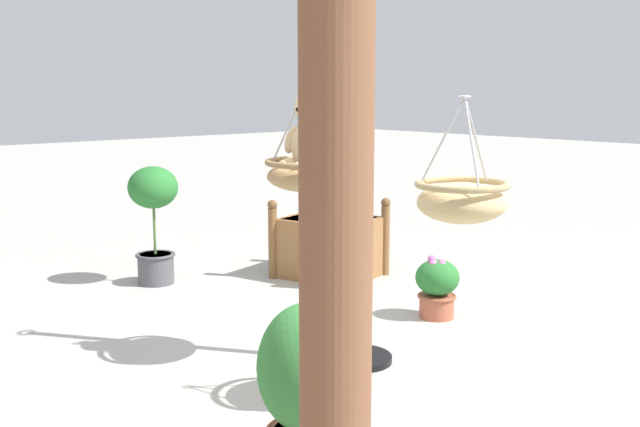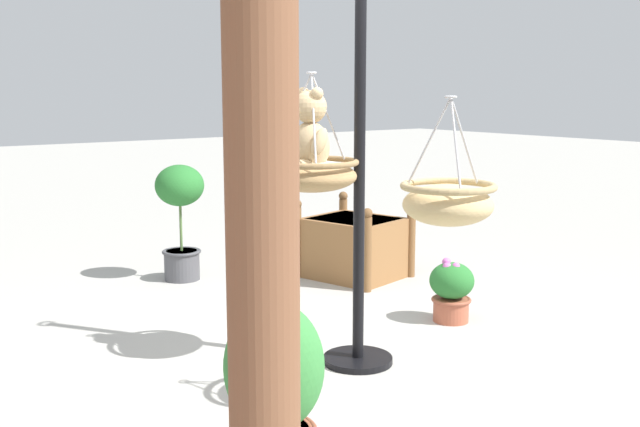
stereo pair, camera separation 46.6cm
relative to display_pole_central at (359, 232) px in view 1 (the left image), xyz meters
name	(u,v)px [view 1 (the left image)]	position (x,y,z in m)	size (l,w,h in m)	color
ground_plane	(325,361)	(0.14, 0.15, -0.84)	(40.00, 40.00, 0.00)	#ADAAA3
display_pole_central	(359,232)	(0.00, 0.00, 0.00)	(0.44, 0.44, 2.63)	black
hanging_basket_with_teddy	(312,173)	(0.15, 0.25, 0.37)	(0.57, 0.57, 0.72)	#A37F51
teddy_bear	(309,137)	(0.15, 0.27, 0.59)	(0.35, 0.32, 0.51)	tan
hanging_basket_left_high	(462,200)	(-0.91, 0.17, 0.32)	(0.48, 0.48, 0.65)	tan
greenhouse_pillar_right	(336,206)	(-1.57, 1.68, 0.52)	(0.44, 0.44, 2.82)	brown
wooden_planter_box	(330,245)	(1.74, -1.37, -0.54)	(1.02, 0.94, 0.72)	olive
potted_plant_fern_front	(307,387)	(-0.89, 1.20, -0.41)	(0.44, 0.44, 0.81)	#AD563D
potted_plant_flowering_red	(154,213)	(2.59, -0.05, -0.20)	(0.44, 0.44, 1.05)	#4C4C51
potted_plant_tall_leafy	(437,286)	(0.26, -1.11, -0.60)	(0.33, 0.33, 0.48)	#AD563D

